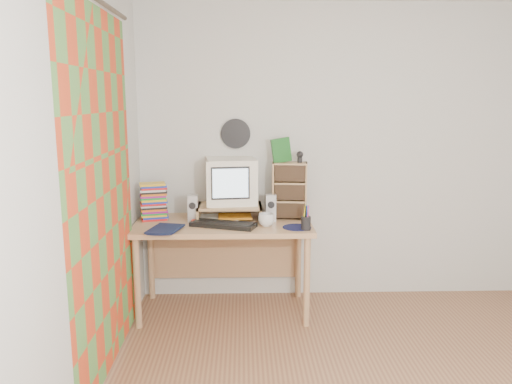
{
  "coord_description": "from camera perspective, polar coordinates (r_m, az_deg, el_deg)",
  "views": [
    {
      "loc": [
        -0.87,
        -2.48,
        1.72
      ],
      "look_at": [
        -0.77,
        1.33,
        1.0
      ],
      "focal_mm": 35.0,
      "sensor_mm": 36.0,
      "label": 1
    }
  ],
  "objects": [
    {
      "name": "game_box",
      "position": [
        4.04,
        2.9,
        4.79
      ],
      "size": [
        0.15,
        0.07,
        0.19
      ],
      "primitive_type": "cube",
      "rotation": [
        0.0,
        0.0,
        0.23
      ],
      "color": "#1A5E20",
      "rests_on": "cd_rack"
    },
    {
      "name": "papers",
      "position": [
        4.06,
        -3.55,
        -2.94
      ],
      "size": [
        0.32,
        0.24,
        0.04
      ],
      "primitive_type": null,
      "rotation": [
        0.0,
        0.0,
        0.05
      ],
      "color": "silver",
      "rests_on": "desk"
    },
    {
      "name": "desk",
      "position": [
        4.08,
        -3.72,
        -5.1
      ],
      "size": [
        1.4,
        0.7,
        0.75
      ],
      "color": "tan",
      "rests_on": "floor"
    },
    {
      "name": "webcam",
      "position": [
        4.03,
        5.03,
        4.02
      ],
      "size": [
        0.06,
        0.06,
        0.09
      ],
      "primitive_type": null,
      "rotation": [
        0.0,
        0.0,
        0.06
      ],
      "color": "black",
      "rests_on": "cd_rack"
    },
    {
      "name": "mousepad",
      "position": [
        3.83,
        4.7,
        -4.05
      ],
      "size": [
        0.27,
        0.27,
        0.0
      ],
      "primitive_type": "cylinder",
      "rotation": [
        0.0,
        0.0,
        0.27
      ],
      "color": "#101237",
      "rests_on": "desk"
    },
    {
      "name": "speaker_right",
      "position": [
        4.01,
        1.7,
        -1.79
      ],
      "size": [
        0.08,
        0.08,
        0.22
      ],
      "primitive_type": "cube",
      "rotation": [
        0.0,
        0.0,
        0.02
      ],
      "color": "#B5B5BA",
      "rests_on": "desk"
    },
    {
      "name": "left_wall",
      "position": [
        2.68,
        -20.67,
        -0.2
      ],
      "size": [
        0.0,
        3.5,
        3.5
      ],
      "primitive_type": "plane",
      "rotation": [
        1.57,
        0.0,
        1.57
      ],
      "color": "silver",
      "rests_on": "floor"
    },
    {
      "name": "wall_disc",
      "position": [
        4.23,
        -2.35,
        6.68
      ],
      "size": [
        0.25,
        0.02,
        0.25
      ],
      "primitive_type": "cylinder",
      "rotation": [
        1.57,
        0.0,
        0.0
      ],
      "color": "black",
      "rests_on": "back_wall"
    },
    {
      "name": "crt_monitor",
      "position": [
        4.07,
        -2.89,
        1.21
      ],
      "size": [
        0.44,
        0.44,
        0.37
      ],
      "primitive_type": "cube",
      "rotation": [
        0.0,
        0.0,
        0.13
      ],
      "color": "white",
      "rests_on": "monitor_riser"
    },
    {
      "name": "back_wall",
      "position": [
        4.35,
        10.05,
        4.25
      ],
      "size": [
        3.5,
        0.0,
        3.5
      ],
      "primitive_type": "plane",
      "rotation": [
        1.57,
        0.0,
        0.0
      ],
      "color": "silver",
      "rests_on": "floor"
    },
    {
      "name": "curtain",
      "position": [
        3.13,
        -17.03,
        -0.34
      ],
      "size": [
        0.0,
        2.2,
        2.2
      ],
      "primitive_type": "plane",
      "rotation": [
        1.57,
        0.0,
        1.57
      ],
      "color": "red",
      "rests_on": "left_wall"
    },
    {
      "name": "monitor_riser",
      "position": [
        4.06,
        -3.04,
        -1.85
      ],
      "size": [
        0.52,
        0.3,
        0.12
      ],
      "color": "tan",
      "rests_on": "desk"
    },
    {
      "name": "cd_rack",
      "position": [
        4.07,
        3.86,
        0.15
      ],
      "size": [
        0.29,
        0.18,
        0.46
      ],
      "primitive_type": "cube",
      "rotation": [
        0.0,
        0.0,
        -0.1
      ],
      "color": "tan",
      "rests_on": "desk"
    },
    {
      "name": "speaker_left",
      "position": [
        4.01,
        -7.23,
        -1.89
      ],
      "size": [
        0.08,
        0.08,
        0.22
      ],
      "primitive_type": "cube",
      "rotation": [
        0.0,
        0.0,
        0.03
      ],
      "color": "#B5B5BA",
      "rests_on": "desk"
    },
    {
      "name": "dvd_stack",
      "position": [
        4.13,
        -11.61,
        -1.16
      ],
      "size": [
        0.23,
        0.19,
        0.29
      ],
      "primitive_type": null,
      "rotation": [
        0.0,
        0.0,
        0.25
      ],
      "color": "brown",
      "rests_on": "desk"
    },
    {
      "name": "mug",
      "position": [
        3.86,
        1.19,
        -3.2
      ],
      "size": [
        0.15,
        0.15,
        0.1
      ],
      "primitive_type": "imported",
      "rotation": [
        0.0,
        0.0,
        -0.25
      ],
      "color": "silver",
      "rests_on": "desk"
    },
    {
      "name": "keyboard",
      "position": [
        3.85,
        -3.77,
        -3.73
      ],
      "size": [
        0.53,
        0.33,
        0.03
      ],
      "primitive_type": "cube",
      "rotation": [
        0.0,
        0.0,
        -0.34
      ],
      "color": "black",
      "rests_on": "desk"
    },
    {
      "name": "diary",
      "position": [
        3.82,
        -11.81,
        -3.91
      ],
      "size": [
        0.3,
        0.25,
        0.05
      ],
      "primitive_type": "imported",
      "rotation": [
        0.0,
        0.0,
        -0.23
      ],
      "color": "#10193C",
      "rests_on": "desk"
    },
    {
      "name": "pen_cup",
      "position": [
        3.76,
        5.74,
        -3.26
      ],
      "size": [
        0.09,
        0.09,
        0.14
      ],
      "primitive_type": null,
      "rotation": [
        0.0,
        0.0,
        -0.3
      ],
      "color": "black",
      "rests_on": "desk"
    },
    {
      "name": "red_box",
      "position": [
        3.93,
        -6.85,
        -3.46
      ],
      "size": [
        0.08,
        0.05,
        0.04
      ],
      "primitive_type": "cube",
      "rotation": [
        0.0,
        0.0,
        -0.05
      ],
      "color": "red",
      "rests_on": "desk"
    }
  ]
}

